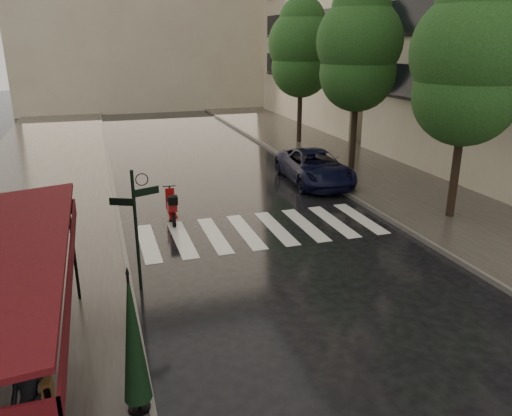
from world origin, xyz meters
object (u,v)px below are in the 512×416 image
pedestrian_with_umbrella (23,355)px  parked_car (314,167)px  scooter (172,207)px  parasol_back (21,320)px  parasol_front (133,338)px

pedestrian_with_umbrella → parked_car: size_ratio=0.48×
scooter → parked_car: bearing=27.2°
parked_car → parasol_back: 14.90m
scooter → parasol_front: parasol_front is taller
scooter → parked_car: parked_car is taller
scooter → parasol_back: 8.47m
parasol_back → parked_car: bearing=45.2°
scooter → parasol_front: (-1.97, -9.21, 0.98)m
scooter → parasol_front: size_ratio=0.66×
parked_car → scooter: bearing=-152.1°
parked_car → parasol_back: bearing=-131.4°
pedestrian_with_umbrella → scooter: bearing=74.0°
pedestrian_with_umbrella → parked_car: (10.19, 12.57, -1.02)m
pedestrian_with_umbrella → parasol_front: (1.54, 0.33, -0.23)m
parasol_front → pedestrian_with_umbrella: bearing=-167.8°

